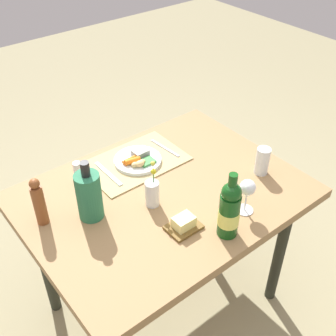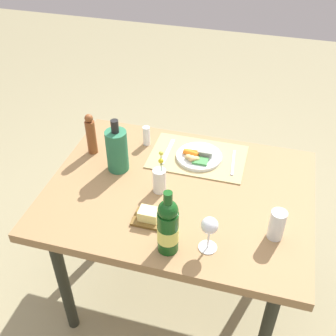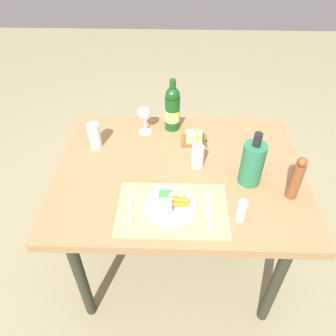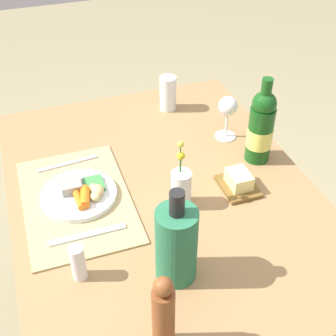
% 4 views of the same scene
% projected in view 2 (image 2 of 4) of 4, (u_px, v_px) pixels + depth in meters
% --- Properties ---
extents(ground_plane, '(8.00, 8.00, 0.00)m').
position_uv_depth(ground_plane, '(177.00, 292.00, 2.32)').
color(ground_plane, gray).
extents(dining_table, '(1.16, 0.88, 0.77)m').
position_uv_depth(dining_table, '(179.00, 203.00, 1.89)').
color(dining_table, '#947147').
rests_on(dining_table, ground_plane).
extents(placemat, '(0.46, 0.30, 0.01)m').
position_uv_depth(placemat, '(198.00, 157.00, 2.01)').
color(placemat, tan).
rests_on(placemat, dining_table).
extents(dinner_plate, '(0.22, 0.22, 0.04)m').
position_uv_depth(dinner_plate, '(199.00, 156.00, 1.99)').
color(dinner_plate, white).
rests_on(dinner_plate, placemat).
extents(fork, '(0.03, 0.19, 0.00)m').
position_uv_depth(fork, '(233.00, 162.00, 1.97)').
color(fork, silver).
rests_on(fork, placemat).
extents(knife, '(0.02, 0.21, 0.00)m').
position_uv_depth(knife, '(168.00, 151.00, 2.04)').
color(knife, silver).
rests_on(knife, placemat).
extents(butter_dish, '(0.13, 0.10, 0.06)m').
position_uv_depth(butter_dish, '(149.00, 216.00, 1.67)').
color(butter_dish, brown).
rests_on(butter_dish, dining_table).
extents(wine_glass, '(0.07, 0.07, 0.15)m').
position_uv_depth(wine_glass, '(209.00, 227.00, 1.51)').
color(wine_glass, white).
rests_on(wine_glass, dining_table).
extents(pepper_mill, '(0.05, 0.05, 0.21)m').
position_uv_depth(pepper_mill, '(91.00, 135.00, 1.99)').
color(pepper_mill, brown).
rests_on(pepper_mill, dining_table).
extents(salt_shaker, '(0.04, 0.04, 0.10)m').
position_uv_depth(salt_shaker, '(146.00, 136.00, 2.07)').
color(salt_shaker, white).
rests_on(salt_shaker, dining_table).
extents(flower_vase, '(0.06, 0.06, 0.21)m').
position_uv_depth(flower_vase, '(159.00, 180.00, 1.79)').
color(flower_vase, silver).
rests_on(flower_vase, dining_table).
extents(cooler_bottle, '(0.10, 0.10, 0.26)m').
position_uv_depth(cooler_bottle, '(117.00, 150.00, 1.88)').
color(cooler_bottle, '#28704A').
rests_on(cooler_bottle, dining_table).
extents(wine_bottle, '(0.08, 0.08, 0.28)m').
position_uv_depth(wine_bottle, '(168.00, 227.00, 1.50)').
color(wine_bottle, '#144B17').
rests_on(wine_bottle, dining_table).
extents(water_tumbler, '(0.06, 0.06, 0.13)m').
position_uv_depth(water_tumbler, '(277.00, 226.00, 1.58)').
color(water_tumbler, silver).
rests_on(water_tumbler, dining_table).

